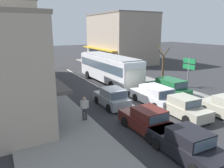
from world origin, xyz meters
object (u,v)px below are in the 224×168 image
Objects in this scene: sedan_adjacent_lane_lead at (148,121)px; parked_wagon_kerb_second at (169,87)px; wagon_queue_gap_filler at (154,95)px; pedestrian_with_handbag_near at (43,70)px; city_bus at (109,67)px; sedan_queue_far_back at (182,107)px; sedan_behind_bus_near at (188,145)px; directional_road_sign at (189,67)px; pedestrian_browsing_midblock at (85,107)px; street_tree_right at (163,67)px; hatchback_adjacent_lane_trail at (112,98)px; traffic_light_downstreet at (37,50)px.

parked_wagon_kerb_second is at bearing 39.32° from sedan_adjacent_lane_lead.
pedestrian_with_handbag_near is at bearing 113.58° from wagon_queue_gap_filler.
sedan_adjacent_lane_lead is 18.35m from pedestrian_with_handbag_near.
pedestrian_with_handbag_near is (-6.24, 14.29, 0.32)m from wagon_queue_gap_filler.
sedan_adjacent_lane_lead is at bearing -81.47° from pedestrian_with_handbag_near.
sedan_adjacent_lane_lead is 0.94× the size of parked_wagon_kerb_second.
pedestrian_with_handbag_near is at bearing 136.93° from city_bus.
sedan_adjacent_lane_lead is at bearing -167.44° from sedan_queue_far_back.
sedan_adjacent_lane_lead is at bearing 89.04° from sedan_behind_bus_near.
pedestrian_browsing_midblock is at bearing -173.58° from directional_road_sign.
parked_wagon_kerb_second is 9.63m from pedestrian_browsing_midblock.
street_tree_right is (4.57, -4.07, 0.21)m from city_bus.
hatchback_adjacent_lane_trail is 6.30m from parked_wagon_kerb_second.
pedestrian_browsing_midblock is (-9.38, -2.17, 0.32)m from parked_wagon_kerb_second.
pedestrian_browsing_midblock is (-10.74, -1.21, -1.64)m from directional_road_sign.
hatchback_adjacent_lane_trail reaches higher than sedan_queue_far_back.
street_tree_right is (4.43, 7.37, 1.43)m from sedan_queue_far_back.
pedestrian_with_handbag_near reaches higher than wagon_queue_gap_filler.
directional_road_sign reaches higher than city_bus.
city_bus is 8.64m from pedestrian_with_handbag_near.
wagon_queue_gap_filler is at bearing -76.56° from traffic_light_downstreet.
sedan_queue_far_back is at bearing -49.74° from hatchback_adjacent_lane_trail.
parked_wagon_kerb_second is 2.57m from directional_road_sign.
city_bus is at bearing 112.45° from parked_wagon_kerb_second.
pedestrian_with_handbag_near reaches higher than sedan_adjacent_lane_lead.
hatchback_adjacent_lane_trail is at bearing -158.25° from street_tree_right.
parked_wagon_kerb_second reaches higher than sedan_adjacent_lane_lead.
sedan_queue_far_back and sedan_adjacent_lane_lead have the same top height.
sedan_adjacent_lane_lead is 5.01m from hatchback_adjacent_lane_trail.
directional_road_sign is at bearing 40.34° from sedan_queue_far_back.
directional_road_sign reaches higher than pedestrian_browsing_midblock.
sedan_queue_far_back is at bearing -139.66° from directional_road_sign.
traffic_light_downstreet is at bearing 95.51° from hatchback_adjacent_lane_trail.
hatchback_adjacent_lane_trail is 13.45m from pedestrian_with_handbag_near.
sedan_behind_bus_near is 10.70m from parked_wagon_kerb_second.
sedan_queue_far_back is at bearing -89.32° from city_bus.
sedan_behind_bus_near is at bearing -127.41° from parked_wagon_kerb_second.
pedestrian_browsing_midblock is (-6.63, 2.28, 0.40)m from sedan_queue_far_back.
city_bus is at bearing -43.07° from pedestrian_with_handbag_near.
street_tree_right is (0.32, 3.88, -0.61)m from directional_road_sign.
directional_road_sign reaches higher than parked_wagon_kerb_second.
traffic_light_downstreet is at bearing 84.72° from pedestrian_with_handbag_near.
directional_road_sign is at bearing -61.87° from city_bus.
city_bus reaches higher than parked_wagon_kerb_second.
city_bus reaches higher than pedestrian_with_handbag_near.
street_tree_right reaches higher than parked_wagon_kerb_second.
city_bus is 7.64m from parked_wagon_kerb_second.
sedan_adjacent_lane_lead is 0.94× the size of street_tree_right.
directional_road_sign is (7.66, -0.69, 1.99)m from hatchback_adjacent_lane_trail.
pedestrian_browsing_midblock is at bearing -155.32° from street_tree_right.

